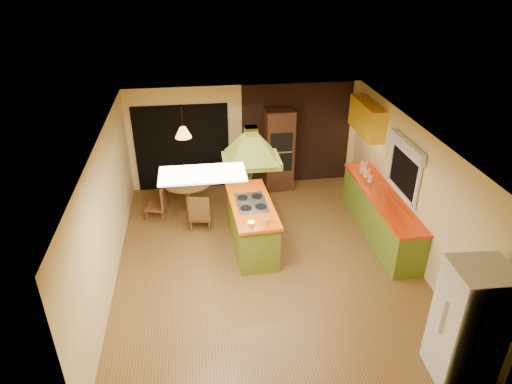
{
  "coord_description": "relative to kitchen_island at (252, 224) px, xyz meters",
  "views": [
    {
      "loc": [
        -1.14,
        -6.92,
        5.27
      ],
      "look_at": [
        -0.1,
        0.63,
        1.15
      ],
      "focal_mm": 32.0,
      "sensor_mm": 36.0,
      "label": 1
    }
  ],
  "objects": [
    {
      "name": "dining_table",
      "position": [
        -1.22,
        1.49,
        0.07
      ],
      "size": [
        1.07,
        1.07,
        0.8
      ],
      "rotation": [
        0.0,
        0.0,
        0.13
      ],
      "color": "brown",
      "rests_on": "ground"
    },
    {
      "name": "wall_oven",
      "position": [
        0.97,
        2.42,
        0.51
      ],
      "size": [
        0.67,
        0.61,
        1.99
      ],
      "rotation": [
        0.0,
        0.0,
        0.02
      ],
      "color": "#472817",
      "rests_on": "ground"
    },
    {
      "name": "brick_panel",
      "position": [
        1.45,
        2.7,
        0.76
      ],
      "size": [
        2.64,
        0.03,
        2.5
      ],
      "primitive_type": "cube",
      "color": "#381E14",
      "rests_on": "ground"
    },
    {
      "name": "pendant_lamp",
      "position": [
        -1.22,
        1.49,
        1.41
      ],
      "size": [
        0.43,
        0.43,
        0.22
      ],
      "primitive_type": "cone",
      "rotation": [
        0.0,
        0.0,
        -0.33
      ],
      "color": "#FF9E3F",
      "rests_on": "ceiling_plane"
    },
    {
      "name": "nook_opening",
      "position": [
        -1.3,
        2.7,
        0.56
      ],
      "size": [
        2.2,
        0.03,
        2.1
      ],
      "primitive_type": "cube",
      "color": "black",
      "rests_on": "ground"
    },
    {
      "name": "chair_near",
      "position": [
        -0.97,
        0.84,
        -0.08
      ],
      "size": [
        0.51,
        0.51,
        0.82
      ],
      "primitive_type": null,
      "rotation": [
        0.0,
        0.0,
        2.99
      ],
      "color": "brown",
      "rests_on": "ground"
    },
    {
      "name": "upper_cabinets",
      "position": [
        2.77,
        1.67,
        1.46
      ],
      "size": [
        0.34,
        1.4,
        0.7
      ],
      "primitive_type": "cube",
      "color": "yellow",
      "rests_on": "room_walls"
    },
    {
      "name": "room_walls",
      "position": [
        0.2,
        -0.53,
        0.76
      ],
      "size": [
        5.5,
        6.5,
        6.5
      ],
      "color": "#FFF2B6",
      "rests_on": "ground"
    },
    {
      "name": "refrigerator",
      "position": [
        2.44,
        -3.43,
        0.41
      ],
      "size": [
        0.78,
        0.74,
        1.8
      ],
      "primitive_type": "cube",
      "rotation": [
        0.0,
        0.0,
        -0.06
      ],
      "color": "white",
      "rests_on": "ground"
    },
    {
      "name": "canister_large",
      "position": [
        2.6,
        1.09,
        0.54
      ],
      "size": [
        0.17,
        0.17,
        0.23
      ],
      "primitive_type": "cylinder",
      "rotation": [
        0.0,
        0.0,
        -0.14
      ],
      "color": "#F4DDC4",
      "rests_on": "right_counter"
    },
    {
      "name": "window_right",
      "position": [
        2.89,
        -0.13,
        1.28
      ],
      "size": [
        0.12,
        1.35,
        1.06
      ],
      "color": "black",
      "rests_on": "room_walls"
    },
    {
      "name": "ceiling_plane",
      "position": [
        0.2,
        -0.53,
        2.01
      ],
      "size": [
        6.5,
        6.5,
        0.0
      ],
      "primitive_type": "plane",
      "rotation": [
        3.14,
        0.0,
        0.0
      ],
      "color": "silver",
      "rests_on": "room_walls"
    },
    {
      "name": "kitchen_island",
      "position": [
        0.0,
        0.0,
        0.0
      ],
      "size": [
        0.87,
        1.98,
        0.99
      ],
      "rotation": [
        0.0,
        0.0,
        0.05
      ],
      "color": "olive",
      "rests_on": "ground"
    },
    {
      "name": "man",
      "position": [
        -0.05,
        1.32,
        0.37
      ],
      "size": [
        0.73,
        0.59,
        1.73
      ],
      "primitive_type": "imported",
      "rotation": [
        0.0,
        0.0,
        3.45
      ],
      "color": "#505D31",
      "rests_on": "ground"
    },
    {
      "name": "chair_left",
      "position": [
        -1.92,
        1.39,
        -0.1
      ],
      "size": [
        0.51,
        0.51,
        0.77
      ],
      "primitive_type": null,
      "rotation": [
        0.0,
        0.0,
        -1.8
      ],
      "color": "brown",
      "rests_on": "ground"
    },
    {
      "name": "ground",
      "position": [
        0.2,
        -0.53,
        -0.49
      ],
      "size": [
        6.5,
        6.5,
        0.0
      ],
      "primitive_type": "plane",
      "color": "brown",
      "rests_on": "ground"
    },
    {
      "name": "range_hood",
      "position": [
        0.0,
        -0.0,
        1.76
      ],
      "size": [
        1.03,
        0.74,
        0.79
      ],
      "rotation": [
        0.0,
        0.0,
        -0.0
      ],
      "color": "#606B1A",
      "rests_on": "ceiling_plane"
    },
    {
      "name": "canister_small",
      "position": [
        2.6,
        0.65,
        0.51
      ],
      "size": [
        0.12,
        0.12,
        0.16
      ],
      "primitive_type": "cylinder",
      "rotation": [
        0.0,
        0.0,
        0.04
      ],
      "color": "beige",
      "rests_on": "right_counter"
    },
    {
      "name": "canister_medium",
      "position": [
        2.6,
        0.89,
        0.52
      ],
      "size": [
        0.16,
        0.16,
        0.18
      ],
      "primitive_type": "cylinder",
      "rotation": [
        0.0,
        0.0,
        0.27
      ],
      "color": "#F4E7C4",
      "rests_on": "right_counter"
    },
    {
      "name": "right_counter",
      "position": [
        2.65,
        0.07,
        -0.03
      ],
      "size": [
        0.62,
        3.05,
        0.92
      ],
      "color": "olive",
      "rests_on": "ground"
    },
    {
      "name": "fluor_panel",
      "position": [
        -0.9,
        -1.73,
        1.99
      ],
      "size": [
        1.2,
        0.6,
        0.03
      ],
      "primitive_type": "cube",
      "color": "white",
      "rests_on": "ceiling_plane"
    }
  ]
}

